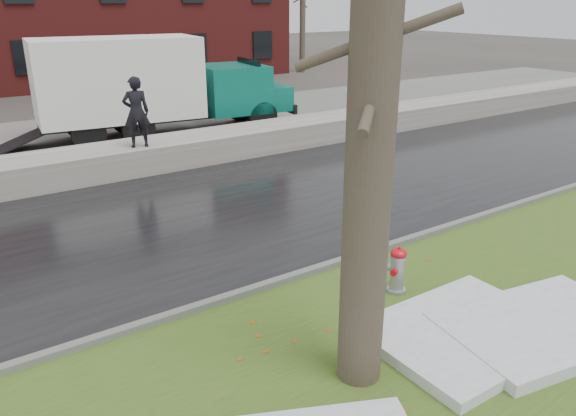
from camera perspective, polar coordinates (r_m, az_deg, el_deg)
ground at (r=9.18m, az=8.02°, el=-8.56°), size 120.00×120.00×0.00m
verge at (r=8.43m, az=13.83°, el=-11.69°), size 60.00×4.50×0.04m
road at (r=12.52m, az=-5.85°, el=-0.23°), size 60.00×7.00×0.03m
parking_lot at (r=20.12m, az=-17.72°, el=6.87°), size 60.00×9.00×0.03m
curb at (r=9.81m, az=4.12°, el=-5.91°), size 60.00×0.15×0.14m
snowbank at (r=16.07m, az=-13.18°, el=5.36°), size 60.00×1.60×0.75m
bg_tree_right at (r=36.81m, az=1.49°, el=18.80°), size 1.40×1.62×6.50m
fire_hydrant at (r=9.03m, az=11.04°, el=-6.00°), size 0.38×0.37×0.78m
tree at (r=5.98m, az=8.57°, el=10.45°), size 1.26×1.43×6.69m
box_truck at (r=19.61m, az=-13.77°, el=12.06°), size 9.97×3.24×3.29m
worker at (r=15.24m, az=-15.16°, el=9.38°), size 0.75×0.56×1.84m
snow_patch_near at (r=8.27m, az=17.61°, el=-11.97°), size 2.61×2.02×0.16m
snow_patch_side at (r=8.76m, az=24.43°, el=-10.92°), size 3.07×2.26×0.18m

